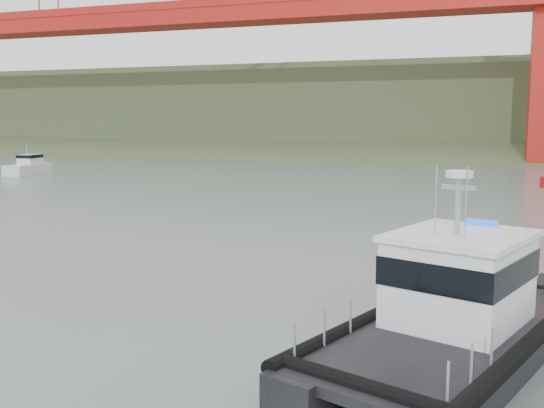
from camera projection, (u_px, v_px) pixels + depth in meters
The scene contains 4 objects.
ground at pixel (121, 329), 17.30m from camera, with size 400.00×400.00×0.00m, color #53635C.
headlands at pixel (428, 117), 134.57m from camera, with size 500.00×105.36×27.12m.
patrol_boat at pixel (453, 314), 14.78m from camera, with size 6.99×10.72×4.89m.
motorboat at pixel (28, 167), 68.79m from camera, with size 3.02×6.75×3.58m.
Camera 1 is at (9.29, -14.50, 5.85)m, focal length 40.00 mm.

